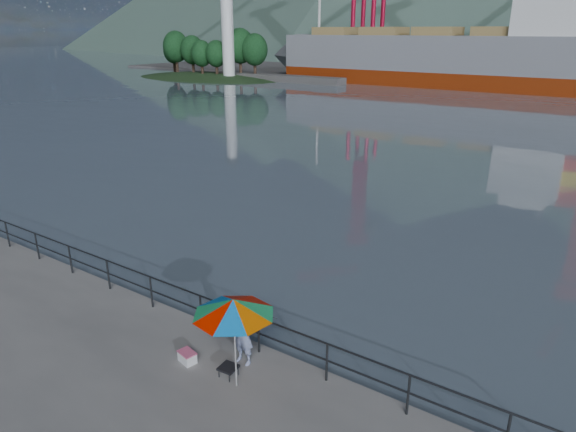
% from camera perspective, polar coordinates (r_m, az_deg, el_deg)
% --- Properties ---
extents(guardrail, '(22.00, 0.06, 1.03)m').
position_cam_1_polar(guardrail, '(15.13, -12.42, -9.19)').
color(guardrail, '#2D3033').
rests_on(guardrail, ground).
extents(lighthouse_islet, '(48.00, 26.40, 19.20)m').
position_cam_1_polar(lighthouse_islet, '(95.10, -8.96, 15.22)').
color(lighthouse_islet, '#263F1E').
rests_on(lighthouse_islet, ground).
extents(fisherman, '(0.60, 0.41, 1.62)m').
position_cam_1_polar(fisherman, '(12.85, -5.00, -12.94)').
color(fisherman, navy).
rests_on(fisherman, ground).
extents(beach_umbrella, '(2.22, 2.22, 2.27)m').
position_cam_1_polar(beach_umbrella, '(11.44, -6.08, -10.04)').
color(beach_umbrella, white).
rests_on(beach_umbrella, ground).
extents(folding_stool, '(0.44, 0.44, 0.27)m').
position_cam_1_polar(folding_stool, '(12.82, -6.63, -16.74)').
color(folding_stool, black).
rests_on(folding_stool, ground).
extents(cooler_bag, '(0.50, 0.39, 0.26)m').
position_cam_1_polar(cooler_bag, '(13.43, -11.13, -15.16)').
color(cooler_bag, silver).
rests_on(cooler_bag, ground).
extents(fishing_rod, '(0.13, 1.73, 1.22)m').
position_cam_1_polar(fishing_rod, '(13.95, -3.16, -13.93)').
color(fishing_rod, black).
rests_on(fishing_rod, ground).
extents(bulk_carrier, '(47.93, 8.30, 14.50)m').
position_cam_1_polar(bulk_carrier, '(82.27, 17.27, 16.63)').
color(bulk_carrier, '#6C1F06').
rests_on(bulk_carrier, ground).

